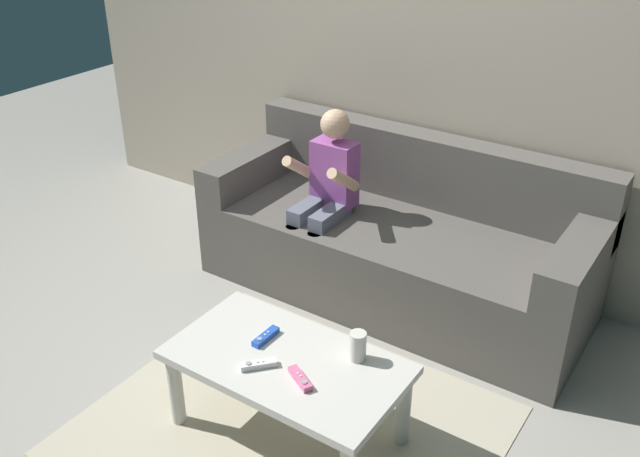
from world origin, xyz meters
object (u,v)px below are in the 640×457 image
at_px(game_remote_white_near_edge, 258,364).
at_px(game_remote_pink_center, 300,379).
at_px(coffee_table, 287,371).
at_px(person_seated_on_couch, 325,192).
at_px(soda_can, 358,346).
at_px(couch, 398,243).
at_px(game_remote_blue_far_corner, 266,337).

distance_m(game_remote_white_near_edge, game_remote_pink_center, 0.18).
distance_m(coffee_table, game_remote_pink_center, 0.16).
relative_size(person_seated_on_couch, soda_can, 8.08).
distance_m(couch, soda_can, 1.11).
bearing_deg(coffee_table, game_remote_white_near_edge, -120.30).
bearing_deg(game_remote_white_near_edge, coffee_table, 59.70).
height_order(coffee_table, game_remote_pink_center, game_remote_pink_center).
bearing_deg(game_remote_blue_far_corner, game_remote_pink_center, -26.65).
distance_m(couch, game_remote_white_near_edge, 1.29).
bearing_deg(game_remote_pink_center, soda_can, 64.98).
height_order(couch, coffee_table, couch).
bearing_deg(person_seated_on_couch, soda_can, -50.04).
height_order(person_seated_on_couch, coffee_table, person_seated_on_couch).
bearing_deg(coffee_table, person_seated_on_couch, 115.76).
height_order(game_remote_pink_center, soda_can, soda_can).
xyz_separation_m(coffee_table, soda_can, (0.23, 0.15, 0.12)).
relative_size(person_seated_on_couch, game_remote_white_near_edge, 7.70).
relative_size(coffee_table, soda_can, 7.65).
distance_m(game_remote_pink_center, game_remote_blue_far_corner, 0.29).
relative_size(coffee_table, game_remote_white_near_edge, 7.28).
height_order(person_seated_on_couch, soda_can, person_seated_on_couch).
height_order(coffee_table, game_remote_blue_far_corner, game_remote_blue_far_corner).
xyz_separation_m(couch, soda_can, (0.37, -1.03, 0.15)).
distance_m(couch, coffee_table, 1.20).
bearing_deg(game_remote_pink_center, couch, 101.63).
height_order(couch, soda_can, couch).
relative_size(game_remote_white_near_edge, game_remote_pink_center, 0.91).
bearing_deg(game_remote_white_near_edge, game_remote_blue_far_corner, 118.60).
xyz_separation_m(person_seated_on_couch, soda_can, (0.72, -0.86, -0.13)).
relative_size(couch, game_remote_pink_center, 14.47).
relative_size(person_seated_on_couch, game_remote_pink_center, 7.04).
xyz_separation_m(couch, game_remote_pink_center, (0.26, -1.27, 0.10)).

